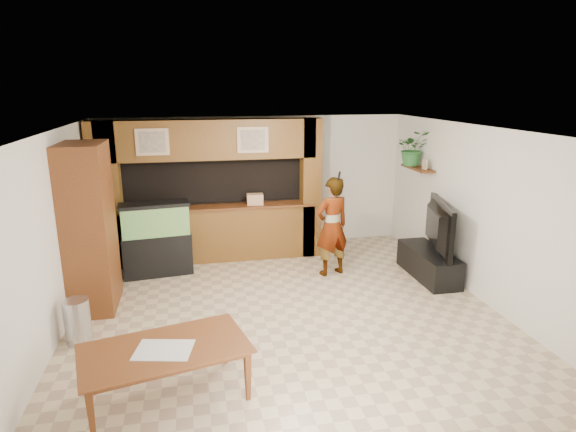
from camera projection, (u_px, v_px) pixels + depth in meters
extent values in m
plane|color=#CAB48C|center=(286.00, 314.00, 6.88)|extent=(6.50, 6.50, 0.00)
plane|color=white|center=(286.00, 131.00, 6.21)|extent=(6.50, 6.50, 0.00)
plane|color=silver|center=(255.00, 182.00, 9.62)|extent=(6.00, 0.00, 6.00)
plane|color=silver|center=(50.00, 241.00, 5.97)|extent=(0.00, 6.50, 6.50)
plane|color=silver|center=(485.00, 216.00, 7.12)|extent=(0.00, 6.50, 6.50)
cube|color=brown|center=(213.00, 235.00, 8.90)|extent=(3.80, 0.35, 1.00)
cube|color=brown|center=(212.00, 207.00, 8.76)|extent=(3.80, 0.43, 0.04)
cube|color=brown|center=(209.00, 140.00, 8.44)|extent=(3.80, 0.35, 0.70)
cube|color=brown|center=(107.00, 197.00, 8.35)|extent=(0.50, 0.35, 2.60)
cube|color=brown|center=(310.00, 188.00, 9.04)|extent=(0.35, 0.35, 2.60)
cube|color=black|center=(210.00, 179.00, 9.17)|extent=(4.20, 0.45, 0.85)
cube|color=tan|center=(152.00, 142.00, 8.08)|extent=(0.55, 0.03, 0.45)
cube|color=tan|center=(152.00, 142.00, 8.06)|extent=(0.43, 0.01, 0.35)
cube|color=tan|center=(253.00, 140.00, 8.40)|extent=(0.55, 0.03, 0.45)
cube|color=tan|center=(253.00, 140.00, 8.39)|extent=(0.43, 0.01, 0.35)
cylinder|color=black|center=(66.00, 178.00, 6.77)|extent=(0.04, 0.25, 0.25)
cylinder|color=white|center=(68.00, 178.00, 6.77)|extent=(0.01, 0.21, 0.21)
cube|color=brown|center=(418.00, 168.00, 8.83)|extent=(0.25, 0.90, 0.04)
cube|color=brown|center=(89.00, 228.00, 6.85)|extent=(0.60, 0.99, 2.41)
cylinder|color=#B2B2B7|center=(78.00, 321.00, 6.05)|extent=(0.32, 0.32, 0.59)
cube|color=black|center=(158.00, 254.00, 8.28)|extent=(1.15, 0.43, 0.72)
cube|color=#2F763A|center=(155.00, 220.00, 8.12)|extent=(1.10, 0.40, 0.50)
cube|color=black|center=(154.00, 205.00, 8.05)|extent=(1.15, 0.43, 0.06)
cube|color=black|center=(429.00, 264.00, 8.18)|extent=(0.52, 1.42, 0.47)
imported|color=black|center=(432.00, 226.00, 8.01)|extent=(0.58, 1.47, 0.85)
cube|color=tan|center=(425.00, 165.00, 8.55)|extent=(0.03, 0.13, 0.18)
imported|color=#27632C|center=(413.00, 148.00, 8.91)|extent=(0.68, 0.62, 0.65)
imported|color=#8D6B4D|center=(332.00, 227.00, 8.15)|extent=(0.71, 0.57, 1.71)
cylinder|color=black|center=(339.00, 176.00, 7.78)|extent=(0.04, 0.10, 0.16)
imported|color=brown|center=(167.00, 375.00, 4.93)|extent=(1.84, 1.30, 0.59)
cube|color=silver|center=(164.00, 350.00, 4.84)|extent=(0.63, 0.52, 0.01)
cube|color=tan|center=(255.00, 199.00, 8.89)|extent=(0.31, 0.22, 0.20)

